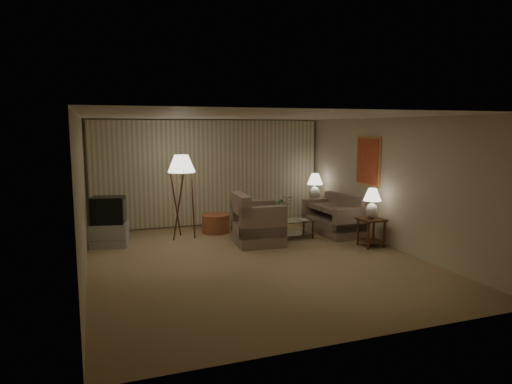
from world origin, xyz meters
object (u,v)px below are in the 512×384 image
Objects in this scene: armchair at (258,224)px; ottoman at (216,223)px; side_table_far at (314,207)px; tv_cabinet at (109,235)px; crt_tv at (108,210)px; side_table_near at (371,228)px; table_lamp_far at (315,184)px; coffee_table at (289,226)px; sofa at (333,218)px; floor_lamp at (182,195)px; vase at (283,217)px; table_lamp_near at (372,201)px.

armchair reaches higher than ottoman.
side_table_far is 0.91× the size of ottoman.
crt_tv reaches higher than tv_cabinet.
ottoman is (-0.58, 1.34, -0.22)m from armchair.
crt_tv is (-5.20, -0.73, 0.38)m from side_table_far.
armchair is 1.94× the size of side_table_near.
coffee_table is (-1.34, -1.35, -0.74)m from table_lamp_far.
sofa is at bearing -77.00° from armchair.
coffee_table is 2.51m from floor_lamp.
ottoman is 1.70m from vase.
side_table_far is at bearing 8.26° from floor_lamp.
armchair reaches higher than side_table_near.
side_table_far is 4.06× the size of vase.
crt_tv is (0.00, 0.00, 0.53)m from tv_cabinet.
vase reaches higher than coffee_table.
crt_tv is 1.63m from floor_lamp.
coffee_table is (-1.19, -0.10, -0.08)m from sofa.
table_lamp_near reaches higher than side_table_near.
side_table_far is at bearing -50.18° from armchair.
sofa is 2.79m from ottoman.
side_table_near is at bearing -43.09° from coffee_table.
table_lamp_near is (-0.00, -2.60, 0.58)m from side_table_far.
sofa is at bearing 96.34° from side_table_near.
side_table_near is 1.94m from vase.
sofa is 1.98× the size of tv_cabinet.
floor_lamp is at bearing -161.43° from ottoman.
table_lamp_far is 5.26m from crt_tv.
floor_lamp is at bearing 57.43° from armchair.
table_lamp_near is at bearing -40.68° from ottoman.
table_lamp_near reaches higher than armchair.
side_table_far is 2.77m from ottoman.
ottoman is (-2.75, 2.36, -0.19)m from side_table_near.
floor_lamp is 2.32m from vase.
side_table_near is 0.91× the size of ottoman.
crt_tv is 2.56m from ottoman.
table_lamp_near reaches higher than vase.
armchair is at bearing -66.61° from ottoman.
side_table_far is 0.85× the size of table_lamp_far.
table_lamp_near reaches higher than crt_tv.
table_lamp_far is (0.15, 1.25, 0.66)m from sofa.
sofa is at bearing 4.28° from vase.
ottoman is at bearing 141.77° from coffee_table.
tv_cabinet is at bearing 78.30° from armchair.
coffee_table is at bearing -71.02° from armchair.
side_table_near reaches higher than coffee_table.
coffee_table is 1.80m from ottoman.
sofa is 2.59× the size of table_lamp_near.
table_lamp_near is 0.76× the size of tv_cabinet.
floor_lamp reaches higher than tv_cabinet.
sofa is 0.88× the size of floor_lamp.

